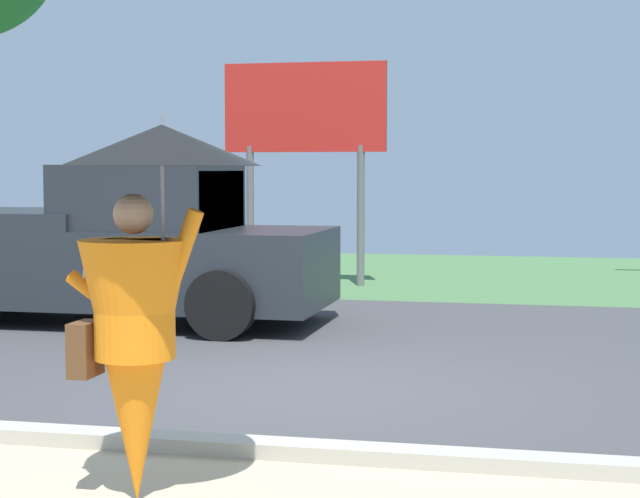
{
  "coord_description": "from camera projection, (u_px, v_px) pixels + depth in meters",
  "views": [
    {
      "loc": [
        1.93,
        -8.37,
        1.83
      ],
      "look_at": [
        -0.14,
        1.0,
        1.1
      ],
      "focal_mm": 58.93,
      "sensor_mm": 36.0,
      "label": 1
    }
  ],
  "objects": [
    {
      "name": "monk_pedestrian",
      "position": [
        142.0,
        298.0,
        5.69
      ],
      "size": [
        1.11,
        1.07,
        2.13
      ],
      "rotation": [
        0.0,
        0.0,
        0.08
      ],
      "color": "orange",
      "rests_on": "ground_plane"
    },
    {
      "name": "ground_plane",
      "position": [
        370.0,
        340.0,
        11.57
      ],
      "size": [
        40.0,
        22.0,
        0.2
      ],
      "color": "#424244"
    },
    {
      "name": "pickup_truck",
      "position": [
        114.0,
        250.0,
        12.56
      ],
      "size": [
        5.2,
        2.28,
        1.88
      ],
      "rotation": [
        0.0,
        0.0,
        -0.1
      ],
      "color": "#23282D",
      "rests_on": "ground_plane"
    },
    {
      "name": "roadside_billboard",
      "position": [
        305.0,
        123.0,
        16.51
      ],
      "size": [
        2.6,
        0.12,
        3.5
      ],
      "color": "slate",
      "rests_on": "ground_plane"
    }
  ]
}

